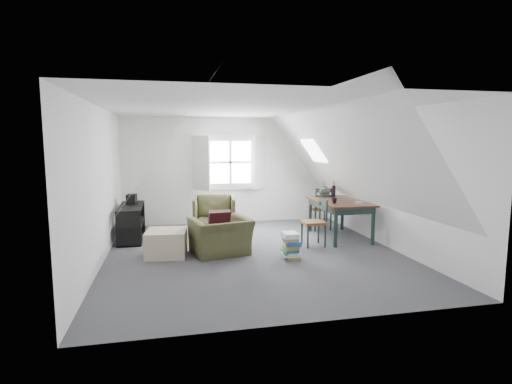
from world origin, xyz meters
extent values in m
plane|color=#45454A|center=(0.00, 0.00, 0.00)|extent=(5.50, 5.50, 0.00)
plane|color=white|center=(0.00, 0.00, 2.50)|extent=(5.50, 5.50, 0.00)
plane|color=white|center=(0.00, 2.75, 1.25)|extent=(5.00, 0.00, 5.00)
plane|color=white|center=(0.00, -2.75, 1.25)|extent=(5.00, 0.00, 5.00)
plane|color=white|center=(-2.50, 0.00, 1.25)|extent=(0.00, 5.50, 5.50)
plane|color=white|center=(2.50, 0.00, 1.25)|extent=(0.00, 5.50, 5.50)
plane|color=white|center=(-1.55, 0.00, 1.78)|extent=(3.19, 5.50, 4.48)
plane|color=white|center=(1.55, 0.00, 1.78)|extent=(3.19, 5.50, 4.48)
cube|color=white|center=(0.00, 2.73, 1.45)|extent=(1.30, 0.04, 1.30)
cube|color=white|center=(-0.68, 2.57, 1.45)|extent=(0.35, 0.35, 1.25)
cube|color=white|center=(0.68, 2.57, 1.45)|extent=(0.35, 0.35, 1.25)
cube|color=white|center=(0.00, 2.72, 1.45)|extent=(1.00, 0.02, 1.00)
cube|color=white|center=(0.00, 2.70, 1.45)|extent=(1.08, 0.04, 0.05)
cube|color=white|center=(0.00, 2.70, 1.45)|extent=(0.05, 0.04, 1.08)
cube|color=white|center=(1.55, 1.30, 1.75)|extent=(0.35, 0.75, 0.47)
imported|color=#434323|center=(-0.58, 0.09, 0.00)|extent=(1.13, 1.03, 0.63)
imported|color=#434323|center=(-0.51, 1.65, 0.00)|extent=(0.96, 0.98, 0.80)
cube|color=#370F15|center=(-0.58, 0.24, 0.56)|extent=(0.39, 0.25, 0.39)
cube|color=#BBAA8F|center=(-1.50, 0.18, 0.22)|extent=(0.74, 0.74, 0.44)
cube|color=#331A0F|center=(1.93, 0.76, 0.74)|extent=(0.91, 1.52, 0.04)
cube|color=#1C2E2B|center=(1.93, 0.76, 0.66)|extent=(0.81, 1.42, 0.12)
cylinder|color=#1C2E2B|center=(1.55, 0.08, 0.36)|extent=(0.07, 0.07, 0.72)
cylinder|color=#1C2E2B|center=(2.30, 0.08, 0.36)|extent=(0.07, 0.07, 0.72)
cylinder|color=#1C2E2B|center=(1.55, 1.44, 0.36)|extent=(0.07, 0.07, 0.72)
cylinder|color=#1C2E2B|center=(2.30, 1.44, 0.36)|extent=(0.07, 0.07, 0.72)
sphere|color=silver|center=(1.78, 1.21, 0.89)|extent=(0.24, 0.24, 0.24)
cylinder|color=silver|center=(1.78, 1.21, 1.04)|extent=(0.08, 0.08, 0.13)
cylinder|color=black|center=(2.03, 1.31, 0.88)|extent=(0.08, 0.08, 0.24)
cylinder|color=#3F2D1E|center=(2.03, 1.31, 1.15)|extent=(0.03, 0.05, 0.43)
cylinder|color=#3F2D1E|center=(2.04, 1.32, 1.15)|extent=(0.04, 0.06, 0.43)
cylinder|color=#3F2D1E|center=(2.02, 1.30, 1.15)|extent=(0.05, 0.07, 0.43)
imported|color=black|center=(1.68, 0.46, 0.76)|extent=(0.11, 0.11, 0.10)
cube|color=white|center=(2.13, 0.31, 0.78)|extent=(0.13, 0.10, 0.04)
cube|color=brown|center=(1.83, 1.57, 0.47)|extent=(0.44, 0.44, 0.05)
cylinder|color=#1C2E2B|center=(2.01, 1.75, 0.23)|extent=(0.04, 0.04, 0.45)
cylinder|color=#1C2E2B|center=(2.01, 1.39, 0.23)|extent=(0.04, 0.04, 0.45)
cylinder|color=#1C2E2B|center=(1.65, 1.75, 0.23)|extent=(0.04, 0.04, 0.45)
cylinder|color=#1C2E2B|center=(1.65, 1.39, 0.23)|extent=(0.04, 0.04, 0.45)
cylinder|color=#1C2E2B|center=(2.01, 1.37, 0.71)|extent=(0.04, 0.04, 0.47)
cylinder|color=#1C2E2B|center=(1.65, 1.37, 0.71)|extent=(0.04, 0.04, 0.47)
cube|color=#1C2E2B|center=(1.83, 1.37, 0.90)|extent=(0.36, 0.03, 0.08)
cube|color=#1C2E2B|center=(1.83, 1.37, 0.76)|extent=(0.36, 0.03, 0.06)
cube|color=brown|center=(1.19, 0.28, 0.44)|extent=(0.41, 0.41, 0.05)
cylinder|color=#1C2E2B|center=(1.02, 0.44, 0.21)|extent=(0.04, 0.04, 0.42)
cylinder|color=#1C2E2B|center=(1.36, 0.44, 0.21)|extent=(0.04, 0.04, 0.42)
cylinder|color=#1C2E2B|center=(1.02, 0.11, 0.21)|extent=(0.04, 0.04, 0.42)
cylinder|color=#1C2E2B|center=(1.36, 0.11, 0.21)|extent=(0.04, 0.04, 0.42)
cylinder|color=#1C2E2B|center=(1.38, 0.44, 0.66)|extent=(0.04, 0.04, 0.44)
cylinder|color=#1C2E2B|center=(1.38, 0.11, 0.66)|extent=(0.04, 0.04, 0.44)
cube|color=#1C2E2B|center=(1.38, 0.28, 0.84)|extent=(0.03, 0.34, 0.08)
cube|color=#1C2E2B|center=(1.38, 0.28, 0.71)|extent=(0.03, 0.34, 0.06)
cube|color=black|center=(-2.18, 1.53, 0.02)|extent=(0.44, 1.33, 0.03)
cube|color=black|center=(-2.18, 1.53, 0.33)|extent=(0.44, 1.33, 0.03)
cube|color=black|center=(-2.18, 1.53, 0.66)|extent=(0.44, 1.33, 0.03)
cube|color=black|center=(-2.18, 0.89, 0.33)|extent=(0.44, 0.03, 0.66)
cube|color=black|center=(-2.18, 2.18, 0.33)|extent=(0.44, 0.03, 0.66)
cube|color=#264C99|center=(-2.18, 1.15, 0.14)|extent=(0.20, 0.22, 0.24)
cube|color=red|center=(-2.18, 1.64, 0.14)|extent=(0.20, 0.27, 0.24)
cube|color=white|center=(-2.18, 1.31, 0.46)|extent=(0.20, 0.24, 0.22)
cube|color=black|center=(-2.18, 1.78, 0.77)|extent=(0.21, 0.28, 0.21)
cube|color=#B29933|center=(0.56, -0.40, 0.02)|extent=(0.23, 0.30, 0.04)
cube|color=white|center=(0.53, -0.39, 0.06)|extent=(0.29, 0.33, 0.04)
cube|color=white|center=(0.57, -0.41, 0.09)|extent=(0.24, 0.32, 0.04)
cube|color=#337F4C|center=(0.52, -0.40, 0.13)|extent=(0.24, 0.30, 0.03)
cube|color=#264C99|center=(0.54, -0.43, 0.15)|extent=(0.26, 0.34, 0.03)
cube|color=#B29933|center=(0.54, -0.40, 0.18)|extent=(0.23, 0.30, 0.03)
cube|color=#B29933|center=(0.55, -0.38, 0.21)|extent=(0.26, 0.33, 0.04)
cube|color=#264C99|center=(0.57, -0.42, 0.25)|extent=(0.26, 0.34, 0.04)
cube|color=#264C99|center=(0.55, -0.43, 0.29)|extent=(0.27, 0.33, 0.04)
cube|color=#B29933|center=(0.54, -0.37, 0.33)|extent=(0.24, 0.31, 0.04)
cube|color=white|center=(0.53, -0.38, 0.37)|extent=(0.25, 0.28, 0.05)
cube|color=white|center=(0.54, -0.37, 0.41)|extent=(0.25, 0.30, 0.04)
camera|label=1|loc=(-1.42, -6.63, 1.95)|focal=28.00mm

